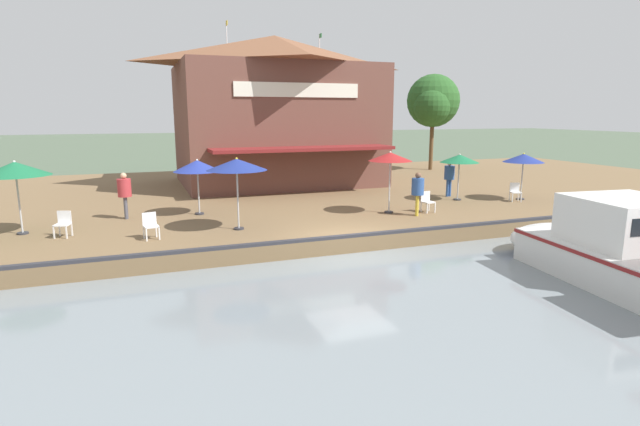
% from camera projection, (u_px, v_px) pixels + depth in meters
% --- Properties ---
extents(ground_plane, '(220.00, 220.00, 0.00)m').
position_uv_depth(ground_plane, '(351.00, 256.00, 16.44)').
color(ground_plane, '#4C5B47').
extents(quay_deck, '(22.00, 56.00, 0.60)m').
position_uv_depth(quay_deck, '(267.00, 196.00, 26.48)').
color(quay_deck, brown).
rests_on(quay_deck, ground).
extents(quay_edge_fender, '(0.20, 50.40, 0.10)m').
position_uv_depth(quay_edge_fender, '(350.00, 236.00, 16.40)').
color(quay_edge_fender, '#2D2D33').
rests_on(quay_edge_fender, quay_deck).
extents(waterfront_restaurant, '(10.32, 11.26, 8.90)m').
position_uv_depth(waterfront_restaurant, '(276.00, 110.00, 28.64)').
color(waterfront_restaurant, brown).
rests_on(waterfront_restaurant, quay_deck).
extents(patio_umbrella_back_row, '(1.88, 1.88, 2.23)m').
position_uv_depth(patio_umbrella_back_row, '(197.00, 166.00, 19.76)').
color(patio_umbrella_back_row, '#B7B7B7').
rests_on(patio_umbrella_back_row, quay_deck).
extents(patio_umbrella_mid_patio_right, '(1.85, 1.85, 2.20)m').
position_uv_depth(patio_umbrella_mid_patio_right, '(524.00, 158.00, 23.21)').
color(patio_umbrella_mid_patio_right, '#B7B7B7').
rests_on(patio_umbrella_mid_patio_right, quay_deck).
extents(patio_umbrella_near_quay_edge, '(1.80, 1.80, 2.18)m').
position_uv_depth(patio_umbrella_near_quay_edge, '(459.00, 159.00, 23.06)').
color(patio_umbrella_near_quay_edge, '#B7B7B7').
rests_on(patio_umbrella_near_quay_edge, quay_deck).
extents(patio_umbrella_far_corner, '(2.09, 2.09, 2.53)m').
position_uv_depth(patio_umbrella_far_corner, '(237.00, 165.00, 17.09)').
color(patio_umbrella_far_corner, '#B7B7B7').
rests_on(patio_umbrella_far_corner, quay_deck).
extents(patio_umbrella_mid_patio_left, '(1.77, 1.77, 2.52)m').
position_uv_depth(patio_umbrella_mid_patio_left, '(390.00, 157.00, 20.01)').
color(patio_umbrella_mid_patio_left, '#B7B7B7').
rests_on(patio_umbrella_mid_patio_left, quay_deck).
extents(patio_umbrella_by_entrance, '(2.18, 2.18, 2.49)m').
position_uv_depth(patio_umbrella_by_entrance, '(15.00, 169.00, 16.43)').
color(patio_umbrella_by_entrance, '#B7B7B7').
rests_on(patio_umbrella_by_entrance, quay_deck).
extents(cafe_chair_facing_river, '(0.48, 0.48, 0.85)m').
position_uv_depth(cafe_chair_facing_river, '(427.00, 201.00, 20.54)').
color(cafe_chair_facing_river, white).
rests_on(cafe_chair_facing_river, quay_deck).
extents(cafe_chair_beside_entrance, '(0.51, 0.51, 0.85)m').
position_uv_depth(cafe_chair_beside_entrance, '(150.00, 224.00, 16.16)').
color(cafe_chair_beside_entrance, white).
rests_on(cafe_chair_beside_entrance, quay_deck).
extents(cafe_chair_under_first_umbrella, '(0.55, 0.55, 0.85)m').
position_uv_depth(cafe_chair_under_first_umbrella, '(63.00, 223.00, 16.40)').
color(cafe_chair_under_first_umbrella, white).
rests_on(cafe_chair_under_first_umbrella, quay_deck).
extents(cafe_chair_back_row_seat, '(0.58, 0.58, 0.85)m').
position_uv_depth(cafe_chair_back_row_seat, '(515.00, 191.00, 23.05)').
color(cafe_chair_back_row_seat, white).
rests_on(cafe_chair_back_row_seat, quay_deck).
extents(person_near_entrance, '(0.49, 0.49, 1.73)m').
position_uv_depth(person_near_entrance, '(449.00, 174.00, 24.27)').
color(person_near_entrance, '#2D5193').
rests_on(person_near_entrance, quay_deck).
extents(person_at_quay_edge, '(0.49, 0.49, 1.72)m').
position_uv_depth(person_at_quay_edge, '(418.00, 189.00, 19.70)').
color(person_at_quay_edge, gold).
rests_on(person_at_quay_edge, quay_deck).
extents(person_mid_patio, '(0.51, 0.51, 1.79)m').
position_uv_depth(person_mid_patio, '(124.00, 190.00, 19.11)').
color(person_mid_patio, '#4C4C56').
rests_on(person_mid_patio, quay_deck).
extents(motorboat_mid_row, '(9.29, 4.21, 2.28)m').
position_uv_depth(motorboat_mid_row, '(635.00, 256.00, 13.38)').
color(motorboat_mid_row, silver).
rests_on(motorboat_mid_row, river_water).
extents(tree_behind_restaurant, '(3.87, 3.69, 6.71)m').
position_uv_depth(tree_behind_restaurant, '(433.00, 102.00, 34.93)').
color(tree_behind_restaurant, brown).
rests_on(tree_behind_restaurant, quay_deck).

